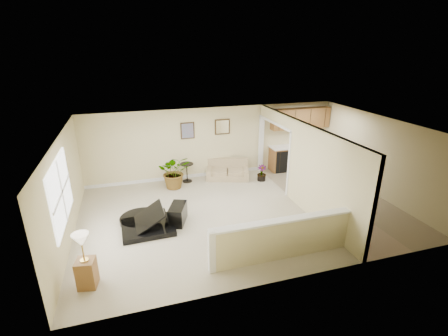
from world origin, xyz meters
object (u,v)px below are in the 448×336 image
object	(u,v)px
loveseat	(227,169)
palm_plant	(175,172)
lamp_stand	(85,265)
piano_bench	(178,214)
piano	(145,210)
small_plant	(262,174)
accent_table	(187,170)

from	to	relation	value
loveseat	palm_plant	bearing A→B (deg)	-151.69
loveseat	lamp_stand	size ratio (longest dim) A/B	1.46
piano_bench	palm_plant	world-z (taller)	palm_plant
lamp_stand	piano	bearing A→B (deg)	56.63
loveseat	small_plant	world-z (taller)	loveseat
small_plant	lamp_stand	xyz separation A→B (m)	(-5.42, -3.99, 0.26)
loveseat	small_plant	xyz separation A→B (m)	(1.08, -0.63, -0.08)
loveseat	accent_table	size ratio (longest dim) A/B	2.60
palm_plant	small_plant	size ratio (longest dim) A/B	2.03
loveseat	accent_table	xyz separation A→B (m)	(-1.46, 0.04, 0.11)
small_plant	lamp_stand	size ratio (longest dim) A/B	0.47
lamp_stand	small_plant	bearing A→B (deg)	36.38
piano_bench	accent_table	world-z (taller)	accent_table
piano	lamp_stand	distance (m)	2.31
accent_table	small_plant	bearing A→B (deg)	-14.75
lamp_stand	loveseat	bearing A→B (deg)	46.78
piano	palm_plant	xyz separation A→B (m)	(1.13, 2.35, 0.05)
piano	palm_plant	bearing A→B (deg)	62.41
accent_table	loveseat	bearing A→B (deg)	-1.62
accent_table	small_plant	xyz separation A→B (m)	(2.54, -0.67, -0.19)
accent_table	lamp_stand	size ratio (longest dim) A/B	0.56
piano	lamp_stand	xyz separation A→B (m)	(-1.27, -1.93, -0.02)
small_plant	lamp_stand	distance (m)	6.74
small_plant	piano_bench	bearing A→B (deg)	-148.35
lamp_stand	accent_table	bearing A→B (deg)	58.27
piano_bench	small_plant	size ratio (longest dim) A/B	1.32
small_plant	lamp_stand	bearing A→B (deg)	-143.62
palm_plant	piano	bearing A→B (deg)	-115.74
piano_bench	small_plant	bearing A→B (deg)	31.65
small_plant	lamp_stand	world-z (taller)	lamp_stand
loveseat	accent_table	world-z (taller)	loveseat
piano_bench	lamp_stand	size ratio (longest dim) A/B	0.62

